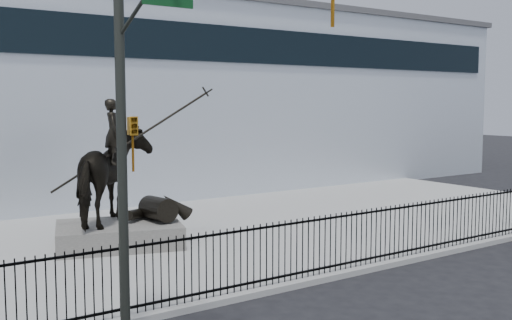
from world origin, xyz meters
TOP-DOWN VIEW (x-y plane):
  - ground at (0.00, 0.00)m, footprint 120.00×120.00m
  - plaza at (0.00, 7.00)m, footprint 30.00×12.00m
  - building at (0.00, 20.00)m, footprint 44.00×14.00m
  - picket_fence at (0.00, 1.25)m, footprint 22.10×0.10m
  - statue_plinth at (-4.45, 6.97)m, footprint 4.17×3.41m
  - equestrian_statue at (-4.38, 6.95)m, footprint 4.44×3.43m
  - traffic_signal_left at (-6.75, -0.62)m, footprint 1.52×4.84m

SIDE VIEW (x-z plane):
  - ground at x=0.00m, z-range 0.00..0.00m
  - plaza at x=0.00m, z-range 0.00..0.15m
  - statue_plinth at x=-4.45m, z-range 0.15..0.83m
  - picket_fence at x=0.00m, z-range 0.15..1.65m
  - equestrian_statue at x=-4.38m, z-range 0.28..4.20m
  - traffic_signal_left at x=-6.75m, z-range 0.53..7.53m
  - building at x=0.00m, z-range 0.00..9.00m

